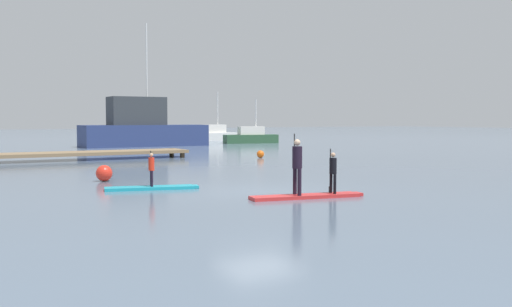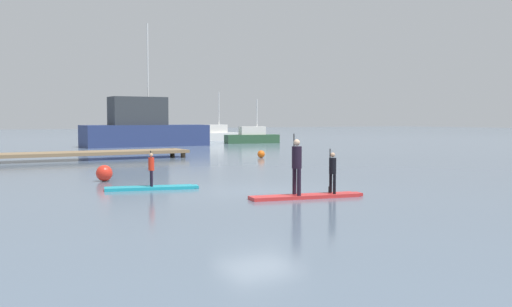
{
  "view_description": "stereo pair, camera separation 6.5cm",
  "coord_description": "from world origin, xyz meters",
  "px_view_note": "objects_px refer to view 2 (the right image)",
  "views": [
    {
      "loc": [
        -9.36,
        -16.05,
        2.29
      ],
      "look_at": [
        1.22,
        2.24,
        1.04
      ],
      "focal_mm": 41.46,
      "sensor_mm": 36.0,
      "label": 1
    },
    {
      "loc": [
        -9.31,
        -16.09,
        2.29
      ],
      "look_at": [
        1.22,
        2.24,
        1.04
      ],
      "focal_mm": 41.46,
      "sensor_mm": 36.0,
      "label": 2
    }
  ],
  "objects_px": {
    "paddler_child_front": "(332,170)",
    "paddleboard_near": "(152,188)",
    "trawler_grey_distant": "(252,137)",
    "mooring_buoy_near": "(261,154)",
    "mooring_buoy_far": "(104,173)",
    "motor_boat_small_navy": "(212,135)",
    "paddler_child_solo": "(151,168)",
    "paddler_adult": "(297,163)",
    "fishing_boat_white_large": "(143,129)",
    "paddleboard_far": "(307,196)"
  },
  "relations": [
    {
      "from": "paddler_child_front",
      "to": "paddleboard_near",
      "type": "bearing_deg",
      "value": 132.36
    },
    {
      "from": "trawler_grey_distant",
      "to": "mooring_buoy_near",
      "type": "bearing_deg",
      "value": -118.01
    },
    {
      "from": "mooring_buoy_near",
      "to": "mooring_buoy_far",
      "type": "xyz_separation_m",
      "value": [
        -11.56,
        -8.37,
        0.08
      ]
    },
    {
      "from": "motor_boat_small_navy",
      "to": "trawler_grey_distant",
      "type": "relative_size",
      "value": 1.29
    },
    {
      "from": "mooring_buoy_near",
      "to": "motor_boat_small_navy",
      "type": "bearing_deg",
      "value": 70.41
    },
    {
      "from": "paddleboard_near",
      "to": "motor_boat_small_navy",
      "type": "bearing_deg",
      "value": 61.75
    },
    {
      "from": "paddler_child_solo",
      "to": "trawler_grey_distant",
      "type": "relative_size",
      "value": 0.22
    },
    {
      "from": "paddler_adult",
      "to": "motor_boat_small_navy",
      "type": "height_order",
      "value": "motor_boat_small_navy"
    },
    {
      "from": "paddler_adult",
      "to": "mooring_buoy_near",
      "type": "xyz_separation_m",
      "value": [
        8.06,
        15.76,
        -0.8
      ]
    },
    {
      "from": "mooring_buoy_far",
      "to": "mooring_buoy_near",
      "type": "bearing_deg",
      "value": 35.91
    },
    {
      "from": "fishing_boat_white_large",
      "to": "paddler_adult",
      "type": "bearing_deg",
      "value": -101.78
    },
    {
      "from": "paddler_child_solo",
      "to": "paddler_adult",
      "type": "xyz_separation_m",
      "value": [
        2.86,
        -4.17,
        0.32
      ]
    },
    {
      "from": "paddler_adult",
      "to": "paddler_child_solo",
      "type": "bearing_deg",
      "value": 124.46
    },
    {
      "from": "paddleboard_far",
      "to": "mooring_buoy_far",
      "type": "xyz_separation_m",
      "value": [
        -3.82,
        7.45,
        0.25
      ]
    },
    {
      "from": "paddleboard_far",
      "to": "paddler_adult",
      "type": "bearing_deg",
      "value": 167.97
    },
    {
      "from": "paddler_child_solo",
      "to": "motor_boat_small_navy",
      "type": "distance_m",
      "value": 42.45
    },
    {
      "from": "paddler_child_solo",
      "to": "paddler_child_front",
      "type": "distance_m",
      "value": 5.92
    },
    {
      "from": "fishing_boat_white_large",
      "to": "mooring_buoy_far",
      "type": "relative_size",
      "value": 17.31
    },
    {
      "from": "motor_boat_small_navy",
      "to": "trawler_grey_distant",
      "type": "height_order",
      "value": "motor_boat_small_navy"
    },
    {
      "from": "paddler_adult",
      "to": "motor_boat_small_navy",
      "type": "relative_size",
      "value": 0.26
    },
    {
      "from": "paddler_child_front",
      "to": "trawler_grey_distant",
      "type": "distance_m",
      "value": 38.06
    },
    {
      "from": "paddler_child_solo",
      "to": "fishing_boat_white_large",
      "type": "bearing_deg",
      "value": 71.37
    },
    {
      "from": "paddleboard_far",
      "to": "mooring_buoy_near",
      "type": "relative_size",
      "value": 7.93
    },
    {
      "from": "paddler_child_solo",
      "to": "fishing_boat_white_large",
      "type": "height_order",
      "value": "fishing_boat_white_large"
    },
    {
      "from": "paddler_child_front",
      "to": "paddleboard_far",
      "type": "bearing_deg",
      "value": 169.92
    },
    {
      "from": "fishing_boat_white_large",
      "to": "paddler_child_front",
      "type": "bearing_deg",
      "value": -99.85
    },
    {
      "from": "trawler_grey_distant",
      "to": "mooring_buoy_near",
      "type": "relative_size",
      "value": 11.96
    },
    {
      "from": "paddleboard_near",
      "to": "fishing_boat_white_large",
      "type": "xyz_separation_m",
      "value": [
        9.78,
        29.02,
        1.42
      ]
    },
    {
      "from": "paddleboard_near",
      "to": "paddler_adult",
      "type": "distance_m",
      "value": 5.14
    },
    {
      "from": "fishing_boat_white_large",
      "to": "trawler_grey_distant",
      "type": "relative_size",
      "value": 1.98
    },
    {
      "from": "paddler_adult",
      "to": "trawler_grey_distant",
      "type": "relative_size",
      "value": 0.34
    },
    {
      "from": "paddleboard_near",
      "to": "paddler_child_front",
      "type": "bearing_deg",
      "value": -47.64
    },
    {
      "from": "mooring_buoy_near",
      "to": "fishing_boat_white_large",
      "type": "bearing_deg",
      "value": 93.74
    },
    {
      "from": "fishing_boat_white_large",
      "to": "paddler_child_solo",
      "type": "bearing_deg",
      "value": -108.63
    },
    {
      "from": "paddler_child_front",
      "to": "mooring_buoy_far",
      "type": "distance_m",
      "value": 8.91
    },
    {
      "from": "paddleboard_far",
      "to": "mooring_buoy_far",
      "type": "height_order",
      "value": "mooring_buoy_far"
    },
    {
      "from": "paddler_child_solo",
      "to": "motor_boat_small_navy",
      "type": "relative_size",
      "value": 0.17
    },
    {
      "from": "paddler_adult",
      "to": "mooring_buoy_far",
      "type": "distance_m",
      "value": 8.21
    },
    {
      "from": "paddler_child_solo",
      "to": "paddler_child_front",
      "type": "bearing_deg",
      "value": -47.72
    },
    {
      "from": "paddler_child_solo",
      "to": "paddleboard_far",
      "type": "distance_m",
      "value": 5.33
    },
    {
      "from": "mooring_buoy_near",
      "to": "paddler_child_solo",
      "type": "bearing_deg",
      "value": -133.28
    },
    {
      "from": "paddleboard_far",
      "to": "paddler_child_front",
      "type": "height_order",
      "value": "paddler_child_front"
    },
    {
      "from": "paddleboard_far",
      "to": "mooring_buoy_near",
      "type": "bearing_deg",
      "value": 63.92
    },
    {
      "from": "paddleboard_far",
      "to": "paddler_adult",
      "type": "distance_m",
      "value": 1.02
    },
    {
      "from": "paddleboard_near",
      "to": "paddleboard_far",
      "type": "relative_size",
      "value": 0.88
    },
    {
      "from": "trawler_grey_distant",
      "to": "fishing_boat_white_large",
      "type": "bearing_deg",
      "value": -175.58
    },
    {
      "from": "paddleboard_far",
      "to": "paddler_adult",
      "type": "relative_size",
      "value": 1.97
    },
    {
      "from": "mooring_buoy_near",
      "to": "mooring_buoy_far",
      "type": "distance_m",
      "value": 14.27
    },
    {
      "from": "paddler_child_solo",
      "to": "mooring_buoy_far",
      "type": "relative_size",
      "value": 1.92
    },
    {
      "from": "paddler_adult",
      "to": "mooring_buoy_far",
      "type": "height_order",
      "value": "paddler_adult"
    }
  ]
}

